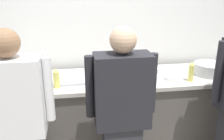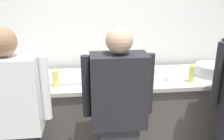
% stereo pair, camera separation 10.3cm
% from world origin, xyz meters
% --- Properties ---
extents(wall_back, '(5.09, 0.10, 2.70)m').
position_xyz_m(wall_back, '(0.00, 0.88, 1.35)').
color(wall_back, white).
rests_on(wall_back, ground).
extents(prep_counter, '(3.25, 0.73, 0.93)m').
position_xyz_m(prep_counter, '(0.00, 0.38, 0.47)').
color(prep_counter, '#56514C').
rests_on(prep_counter, ground).
extents(chef_near_left, '(0.59, 0.24, 1.59)m').
position_xyz_m(chef_near_left, '(-0.94, -0.30, 0.84)').
color(chef_near_left, '#2D2D33').
rests_on(chef_near_left, ground).
extents(chef_center, '(0.59, 0.24, 1.59)m').
position_xyz_m(chef_center, '(-0.11, -0.29, 0.84)').
color(chef_center, '#2D2D33').
rests_on(chef_center, ground).
extents(plate_stack_front, '(0.20, 0.20, 0.08)m').
position_xyz_m(plate_stack_front, '(-0.06, 0.25, 0.97)').
color(plate_stack_front, white).
rests_on(plate_stack_front, prep_counter).
extents(plate_stack_rear, '(0.25, 0.25, 0.06)m').
position_xyz_m(plate_stack_rear, '(-0.98, 0.52, 0.96)').
color(plate_stack_rear, white).
rests_on(plate_stack_rear, prep_counter).
extents(mixing_bowl_steel, '(0.36, 0.36, 0.13)m').
position_xyz_m(mixing_bowl_steel, '(1.01, 0.32, 0.99)').
color(mixing_bowl_steel, '#B7BABF').
rests_on(mixing_bowl_steel, prep_counter).
extents(sheet_tray, '(0.46, 0.33, 0.02)m').
position_xyz_m(sheet_tray, '(-0.43, 0.36, 0.94)').
color(sheet_tray, '#B7BABF').
rests_on(sheet_tray, prep_counter).
extents(squeeze_bottle_primary, '(0.06, 0.06, 0.21)m').
position_xyz_m(squeeze_bottle_primary, '(0.06, 0.44, 1.03)').
color(squeeze_bottle_primary, orange).
rests_on(squeeze_bottle_primary, prep_counter).
extents(squeeze_bottle_secondary, '(0.06, 0.06, 0.21)m').
position_xyz_m(squeeze_bottle_secondary, '(0.70, 0.16, 1.03)').
color(squeeze_bottle_secondary, '#E5E066').
rests_on(squeeze_bottle_secondary, prep_counter).
extents(squeeze_bottle_spare, '(0.06, 0.06, 0.20)m').
position_xyz_m(squeeze_bottle_spare, '(-0.66, 0.19, 1.03)').
color(squeeze_bottle_spare, '#E5E066').
rests_on(squeeze_bottle_spare, prep_counter).
extents(ramekin_red_sauce, '(0.09, 0.09, 0.05)m').
position_xyz_m(ramekin_red_sauce, '(0.44, 0.46, 0.96)').
color(ramekin_red_sauce, white).
rests_on(ramekin_red_sauce, prep_counter).
extents(ramekin_green_sauce, '(0.09, 0.09, 0.04)m').
position_xyz_m(ramekin_green_sauce, '(0.49, 0.23, 0.95)').
color(ramekin_green_sauce, white).
rests_on(ramekin_green_sauce, prep_counter).
extents(deli_cup, '(0.09, 0.09, 0.08)m').
position_xyz_m(deli_cup, '(-0.99, 0.19, 0.97)').
color(deli_cup, white).
rests_on(deli_cup, prep_counter).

